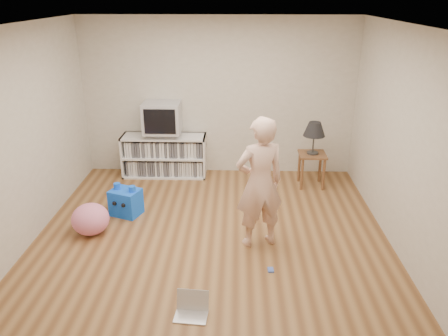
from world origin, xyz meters
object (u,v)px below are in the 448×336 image
object	(u,v)px
media_unit	(165,155)
dvd_deck	(163,134)
plush_pink	(90,219)
side_table	(312,161)
laptop	(192,308)
plush_blue	(126,202)
table_lamp	(314,130)
crt_tv	(162,117)
person	(260,183)

from	to	relation	value
media_unit	dvd_deck	bearing A→B (deg)	-90.00
plush_pink	side_table	bearing A→B (deg)	27.57
dvd_deck	laptop	bearing A→B (deg)	-76.96
laptop	plush_pink	bearing A→B (deg)	139.33
dvd_deck	plush_blue	size ratio (longest dim) A/B	0.95
plush_blue	laptop	bearing A→B (deg)	-40.07
table_lamp	crt_tv	bearing A→B (deg)	171.39
dvd_deck	plush_pink	distance (m)	2.15
crt_tv	plush_pink	bearing A→B (deg)	-108.37
dvd_deck	person	world-z (taller)	person
person	plush_pink	distance (m)	2.25
dvd_deck	crt_tv	bearing A→B (deg)	-90.00
media_unit	crt_tv	world-z (taller)	crt_tv
table_lamp	plush_pink	bearing A→B (deg)	-152.43
laptop	plush_blue	size ratio (longest dim) A/B	0.71
person	dvd_deck	bearing A→B (deg)	-74.31
plush_blue	media_unit	bearing A→B (deg)	98.18
media_unit	crt_tv	xyz separation A→B (m)	(-0.00, -0.02, 0.67)
crt_tv	table_lamp	size ratio (longest dim) A/B	1.17
dvd_deck	crt_tv	xyz separation A→B (m)	(0.00, -0.00, 0.29)
dvd_deck	laptop	distance (m)	3.62
side_table	laptop	world-z (taller)	side_table
media_unit	person	size ratio (longest dim) A/B	0.85
table_lamp	plush_blue	xyz separation A→B (m)	(-2.75, -1.07, -0.75)
side_table	laptop	size ratio (longest dim) A/B	1.63
crt_tv	plush_pink	xyz separation A→B (m)	(-0.66, -1.97, -0.82)
crt_tv	laptop	distance (m)	3.68
table_lamp	dvd_deck	bearing A→B (deg)	171.31
plush_pink	crt_tv	bearing A→B (deg)	71.63
crt_tv	person	xyz separation A→B (m)	(1.50, -2.15, -0.20)
plush_pink	plush_blue	bearing A→B (deg)	58.34
person	table_lamp	bearing A→B (deg)	-136.40
side_table	laptop	distance (m)	3.51
table_lamp	laptop	world-z (taller)	table_lamp
media_unit	laptop	xyz separation A→B (m)	(0.80, -3.48, -0.29)
side_table	person	xyz separation A→B (m)	(-0.92, -1.79, 0.40)
media_unit	plush_blue	distance (m)	1.50
side_table	person	distance (m)	2.05
media_unit	plush_pink	world-z (taller)	media_unit
side_table	plush_pink	bearing A→B (deg)	-152.43
side_table	table_lamp	xyz separation A→B (m)	(-0.00, 0.00, 0.53)
dvd_deck	table_lamp	distance (m)	2.46
crt_tv	person	size ratio (longest dim) A/B	0.37
media_unit	dvd_deck	xyz separation A→B (m)	(-0.00, -0.02, 0.39)
crt_tv	plush_pink	size ratio (longest dim) A/B	1.25
person	plush_blue	distance (m)	2.06
dvd_deck	crt_tv	world-z (taller)	crt_tv
dvd_deck	plush_blue	bearing A→B (deg)	-102.73
person	plush_blue	world-z (taller)	person
dvd_deck	plush_blue	world-z (taller)	dvd_deck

